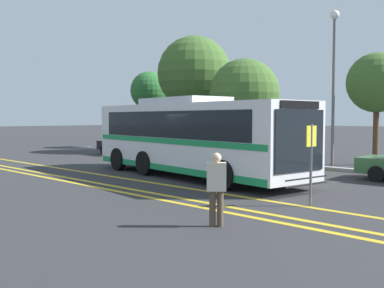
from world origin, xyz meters
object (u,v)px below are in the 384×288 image
Objects in this scene: parked_car_2 at (268,153)px; street_lamp at (334,65)px; pedestrian_0 at (216,185)px; parked_car_0 at (126,144)px; tree_0 at (244,94)px; parked_car_1 at (192,149)px; tree_2 at (149,91)px; transit_bus at (192,136)px; tree_1 at (194,73)px; tree_3 at (377,83)px; bus_stop_sign at (311,154)px.

street_lamp reaches higher than parked_car_2.
pedestrian_0 is at bearing -73.43° from street_lamp.
tree_0 is (6.21, 4.09, 3.13)m from parked_car_0.
parked_car_1 is at bearing -88.82° from parked_car_2.
parked_car_1 is at bearing -86.01° from pedestrian_0.
tree_2 is (-17.18, 3.15, -0.38)m from street_lamp.
transit_bus is 2.64× the size of parked_car_0.
tree_1 reaches higher than parked_car_1.
tree_3 is (1.02, 2.53, -0.77)m from street_lamp.
transit_bus is 8.14m from street_lamp.
pedestrian_0 is at bearing -79.78° from tree_3.
parked_car_2 is 11.52m from pedestrian_0.
tree_0 is 0.98× the size of tree_2.
tree_2 is 1.07× the size of tree_3.
parked_car_1 is 5.28m from parked_car_2.
pedestrian_0 is 0.27× the size of tree_2.
tree_1 is at bearing 169.66° from tree_0.
tree_0 is at bearing -126.94° from parked_car_2.
bus_stop_sign is (5.93, -6.58, 0.66)m from parked_car_2.
street_lamp reaches higher than parked_car_0.
parked_car_1 is 15.05m from pedestrian_0.
tree_2 is 18.21m from tree_3.
tree_1 is (1.11, 5.02, 4.75)m from parked_car_0.
transit_bus is at bearing -109.68° from tree_3.
tree_0 reaches higher than parked_car_0.
tree_1 is at bearing -112.69° from parked_car_2.
tree_0 is at bearing -172.72° from tree_3.
parked_car_1 is 8.59m from street_lamp.
tree_1 reaches higher than tree_0.
parked_car_2 is 0.80× the size of tree_3.
pedestrian_0 reaches higher than parked_car_2.
pedestrian_0 is 0.73× the size of bus_stop_sign.
tree_0 is (-10.55, 10.68, 2.40)m from bus_stop_sign.
tree_2 is at bearing -140.01° from parked_car_0.
parked_car_0 is at bearing -85.39° from parked_car_2.
tree_0 is (-10.24, 14.15, 2.89)m from pedestrian_0.
parked_car_1 is 8.04m from tree_1.
parked_car_1 is at bearing -162.84° from street_lamp.
tree_2 is at bearing -112.27° from bus_stop_sign.
tree_2 is (-15.30, 5.68, 3.74)m from parked_car_2.
bus_stop_sign is 15.20m from tree_0.
tree_2 is (-21.23, 12.26, 3.08)m from bus_stop_sign.
tree_0 is at bearing -11.31° from parked_car_1.
parked_car_2 is (0.53, 4.55, -0.92)m from transit_bus.
tree_0 is (-6.50, 1.57, -1.06)m from street_lamp.
parked_car_1 is at bearing -46.64° from tree_1.
pedestrian_0 is 0.20× the size of tree_1.
tree_2 is (-20.92, 15.73, 3.57)m from pedestrian_0.
parked_car_0 is at bearing -159.82° from tree_3.
tree_0 is at bearing 125.07° from parked_car_0.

